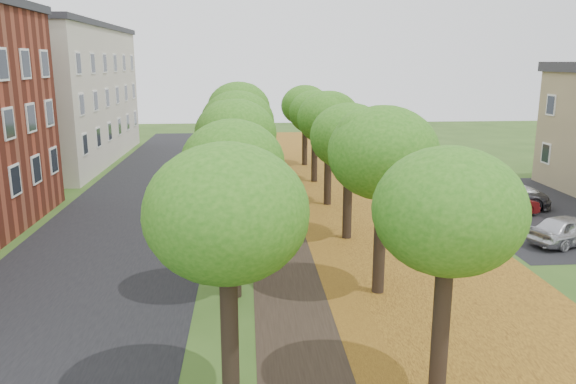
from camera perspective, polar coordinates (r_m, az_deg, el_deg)
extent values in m
cube|color=black|center=(28.13, -15.91, -3.09)|extent=(8.00, 70.00, 0.01)
cube|color=black|center=(27.60, -0.46, -2.88)|extent=(3.20, 70.00, 0.01)
cube|color=#AF7720|center=(28.36, 9.69, -2.63)|extent=(7.50, 70.00, 0.01)
cube|color=black|center=(32.33, 24.05, -1.65)|extent=(9.00, 16.00, 0.01)
cylinder|color=black|center=(12.92, -5.94, -14.29)|extent=(0.40, 0.40, 3.36)
ellipsoid|color=#286815|center=(11.89, -6.26, -2.02)|extent=(3.58, 3.58, 3.04)
cylinder|color=black|center=(18.45, -5.45, -5.69)|extent=(0.40, 0.40, 3.36)
ellipsoid|color=#286815|center=(17.75, -5.64, 3.04)|extent=(3.58, 3.58, 3.04)
cylinder|color=black|center=(24.21, -5.19, -1.12)|extent=(0.40, 0.40, 3.36)
ellipsoid|color=#286815|center=(23.68, -5.33, 5.57)|extent=(3.58, 3.58, 3.04)
cylinder|color=black|center=(30.06, -5.04, 1.69)|extent=(0.40, 0.40, 3.36)
ellipsoid|color=#286815|center=(29.63, -5.15, 7.09)|extent=(3.58, 3.58, 3.04)
cylinder|color=black|center=(35.97, -4.93, 3.58)|extent=(0.40, 0.40, 3.36)
ellipsoid|color=#286815|center=(35.61, -5.02, 8.10)|extent=(3.58, 3.58, 3.04)
cylinder|color=black|center=(41.89, -4.85, 4.93)|extent=(0.40, 0.40, 3.36)
ellipsoid|color=#286815|center=(41.59, -4.93, 8.82)|extent=(3.58, 3.58, 3.04)
cylinder|color=black|center=(13.63, 15.25, -13.18)|extent=(0.40, 0.40, 3.36)
ellipsoid|color=#286815|center=(12.65, 16.02, -1.53)|extent=(3.58, 3.58, 3.04)
cylinder|color=black|center=(18.96, 9.28, -5.29)|extent=(0.40, 0.40, 3.36)
ellipsoid|color=#286815|center=(18.27, 9.61, 3.20)|extent=(3.58, 3.58, 3.04)
cylinder|color=black|center=(24.60, 6.06, -0.91)|extent=(0.40, 0.40, 3.36)
ellipsoid|color=#286815|center=(24.07, 6.22, 5.67)|extent=(3.58, 3.58, 3.04)
cylinder|color=black|center=(30.38, 4.06, 1.83)|extent=(0.40, 0.40, 3.36)
ellipsoid|color=#286815|center=(29.95, 4.15, 7.17)|extent=(3.58, 3.58, 3.04)
cylinder|color=black|center=(36.23, 2.70, 3.68)|extent=(0.40, 0.40, 3.36)
ellipsoid|color=#286815|center=(35.87, 2.75, 8.17)|extent=(3.58, 3.58, 3.04)
cylinder|color=black|center=(42.12, 1.71, 5.02)|extent=(0.40, 0.40, 3.36)
ellipsoid|color=#286815|center=(41.81, 1.74, 8.88)|extent=(3.58, 3.58, 3.04)
cube|color=beige|center=(47.08, -23.45, 8.88)|extent=(10.00, 20.00, 10.00)
cube|color=#2D2D33|center=(47.08, -24.05, 15.18)|extent=(10.30, 20.30, 0.40)
imported|color=silver|center=(26.71, 26.67, -3.45)|extent=(4.05, 2.71, 1.28)
imported|color=maroon|center=(29.98, 21.06, -1.26)|extent=(3.98, 2.60, 1.24)
imported|color=#353439|center=(32.24, 20.92, -0.11)|extent=(5.32, 3.57, 1.43)
imported|color=silver|center=(32.44, 19.99, 0.15)|extent=(5.59, 2.63, 1.54)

